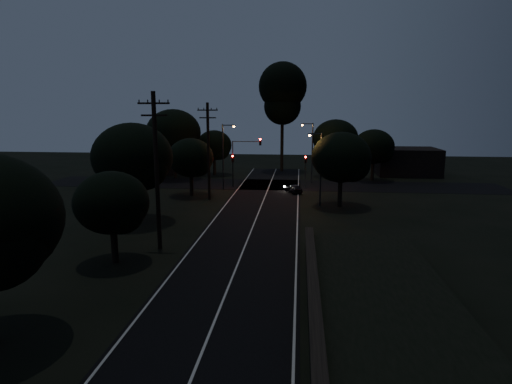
{
  "coord_description": "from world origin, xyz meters",
  "views": [
    {
      "loc": [
        3.83,
        -13.42,
        9.83
      ],
      "look_at": [
        0.0,
        24.0,
        2.5
      ],
      "focal_mm": 30.0,
      "sensor_mm": 36.0,
      "label": 1
    }
  ],
  "objects_px": {
    "signal_right": "(306,166)",
    "signal_mast": "(246,153)",
    "utility_pole_far": "(208,150)",
    "streetlight_a": "(224,152)",
    "tall_pine": "(283,93)",
    "signal_left": "(233,165)",
    "streetlight_b": "(311,149)",
    "car": "(294,188)",
    "streetlight_c": "(319,164)",
    "utility_pole_mid": "(156,169)"
  },
  "relations": [
    {
      "from": "streetlight_b",
      "to": "streetlight_a",
      "type": "bearing_deg",
      "value": -150.52
    },
    {
      "from": "streetlight_c",
      "to": "tall_pine",
      "type": "bearing_deg",
      "value": 100.93
    },
    {
      "from": "utility_pole_far",
      "to": "streetlight_c",
      "type": "relative_size",
      "value": 1.4
    },
    {
      "from": "signal_right",
      "to": "signal_mast",
      "type": "relative_size",
      "value": 0.66
    },
    {
      "from": "signal_left",
      "to": "streetlight_a",
      "type": "relative_size",
      "value": 0.51
    },
    {
      "from": "signal_right",
      "to": "streetlight_a",
      "type": "relative_size",
      "value": 0.51
    },
    {
      "from": "signal_left",
      "to": "signal_mast",
      "type": "xyz_separation_m",
      "value": [
        1.69,
        0.0,
        1.5
      ]
    },
    {
      "from": "streetlight_b",
      "to": "utility_pole_mid",
      "type": "bearing_deg",
      "value": -111.3
    },
    {
      "from": "utility_pole_far",
      "to": "tall_pine",
      "type": "distance_m",
      "value": 24.98
    },
    {
      "from": "streetlight_a",
      "to": "car",
      "type": "relative_size",
      "value": 2.64
    },
    {
      "from": "tall_pine",
      "to": "streetlight_a",
      "type": "height_order",
      "value": "tall_pine"
    },
    {
      "from": "streetlight_c",
      "to": "car",
      "type": "bearing_deg",
      "value": 111.03
    },
    {
      "from": "streetlight_b",
      "to": "signal_mast",
      "type": "bearing_deg",
      "value": -154.01
    },
    {
      "from": "signal_left",
      "to": "streetlight_c",
      "type": "height_order",
      "value": "streetlight_c"
    },
    {
      "from": "streetlight_b",
      "to": "utility_pole_far",
      "type": "bearing_deg",
      "value": -133.3
    },
    {
      "from": "tall_pine",
      "to": "streetlight_c",
      "type": "distance_m",
      "value": 26.67
    },
    {
      "from": "signal_right",
      "to": "car",
      "type": "height_order",
      "value": "signal_right"
    },
    {
      "from": "utility_pole_mid",
      "to": "utility_pole_far",
      "type": "distance_m",
      "value": 17.0
    },
    {
      "from": "streetlight_a",
      "to": "car",
      "type": "distance_m",
      "value": 9.52
    },
    {
      "from": "utility_pole_mid",
      "to": "streetlight_a",
      "type": "height_order",
      "value": "utility_pole_mid"
    },
    {
      "from": "utility_pole_far",
      "to": "tall_pine",
      "type": "relative_size",
      "value": 0.62
    },
    {
      "from": "tall_pine",
      "to": "streetlight_a",
      "type": "distance_m",
      "value": 19.68
    },
    {
      "from": "tall_pine",
      "to": "signal_right",
      "type": "distance_m",
      "value": 18.1
    },
    {
      "from": "streetlight_a",
      "to": "tall_pine",
      "type": "bearing_deg",
      "value": 69.64
    },
    {
      "from": "utility_pole_mid",
      "to": "streetlight_c",
      "type": "bearing_deg",
      "value": 51.74
    },
    {
      "from": "streetlight_b",
      "to": "car",
      "type": "bearing_deg",
      "value": -106.4
    },
    {
      "from": "streetlight_c",
      "to": "utility_pole_far",
      "type": "bearing_deg",
      "value": 170.4
    },
    {
      "from": "utility_pole_mid",
      "to": "car",
      "type": "distance_m",
      "value": 24.27
    },
    {
      "from": "signal_mast",
      "to": "streetlight_c",
      "type": "distance_m",
      "value": 13.28
    },
    {
      "from": "utility_pole_far",
      "to": "signal_left",
      "type": "distance_m",
      "value": 8.53
    },
    {
      "from": "streetlight_b",
      "to": "tall_pine",
      "type": "bearing_deg",
      "value": 111.38
    },
    {
      "from": "utility_pole_far",
      "to": "streetlight_a",
      "type": "relative_size",
      "value": 1.31
    },
    {
      "from": "signal_left",
      "to": "streetlight_b",
      "type": "bearing_deg",
      "value": 22.05
    },
    {
      "from": "utility_pole_mid",
      "to": "signal_mast",
      "type": "xyz_separation_m",
      "value": [
        3.09,
        24.99,
        -1.4
      ]
    },
    {
      "from": "utility_pole_mid",
      "to": "signal_right",
      "type": "relative_size",
      "value": 2.68
    },
    {
      "from": "utility_pole_far",
      "to": "streetlight_b",
      "type": "distance_m",
      "value": 16.51
    },
    {
      "from": "signal_left",
      "to": "utility_pole_mid",
      "type": "bearing_deg",
      "value": -93.21
    },
    {
      "from": "signal_mast",
      "to": "tall_pine",
      "type": "bearing_deg",
      "value": 75.38
    },
    {
      "from": "streetlight_b",
      "to": "streetlight_c",
      "type": "bearing_deg",
      "value": -87.86
    },
    {
      "from": "tall_pine",
      "to": "signal_mast",
      "type": "xyz_separation_m",
      "value": [
        -3.91,
        -15.01,
        -7.95
      ]
    },
    {
      "from": "signal_left",
      "to": "streetlight_a",
      "type": "bearing_deg",
      "value": -109.59
    },
    {
      "from": "signal_right",
      "to": "streetlight_b",
      "type": "bearing_deg",
      "value": 80.0
    },
    {
      "from": "signal_left",
      "to": "tall_pine",
      "type": "bearing_deg",
      "value": 69.54
    },
    {
      "from": "signal_left",
      "to": "utility_pole_far",
      "type": "bearing_deg",
      "value": -99.94
    },
    {
      "from": "utility_pole_far",
      "to": "signal_left",
      "type": "height_order",
      "value": "utility_pole_far"
    },
    {
      "from": "utility_pole_far",
      "to": "signal_mast",
      "type": "bearing_deg",
      "value": 68.89
    },
    {
      "from": "signal_right",
      "to": "streetlight_a",
      "type": "xyz_separation_m",
      "value": [
        -9.91,
        -1.99,
        1.8
      ]
    },
    {
      "from": "signal_mast",
      "to": "utility_pole_mid",
      "type": "bearing_deg",
      "value": -97.04
    },
    {
      "from": "car",
      "to": "signal_left",
      "type": "bearing_deg",
      "value": -46.03
    },
    {
      "from": "utility_pole_far",
      "to": "signal_right",
      "type": "xyz_separation_m",
      "value": [
        10.6,
        7.99,
        -2.65
      ]
    }
  ]
}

